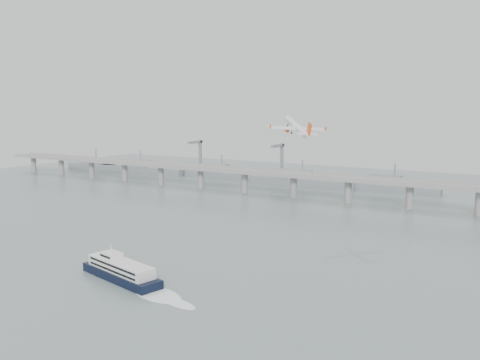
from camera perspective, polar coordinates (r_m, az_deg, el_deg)
The scene contains 5 objects.
ground at distance 270.01m, azimuth -5.99°, elevation -9.04°, with size 900.00×900.00×0.00m, color slate.
bridge at distance 439.99m, azimuth 9.47°, elevation -0.03°, with size 800.00×22.00×23.90m.
distant_fleet at distance 569.15m, azimuth -2.79°, elevation 0.77°, with size 453.00×60.90×40.00m.
ferry at distance 246.51m, azimuth -13.21°, elevation -9.89°, with size 80.12×28.28×15.32m.
airliner at distance 319.04m, azimuth 6.41°, elevation 5.92°, with size 33.35×32.41×15.85m.
Camera 1 is at (153.76, -207.10, 79.84)m, focal length 38.00 mm.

